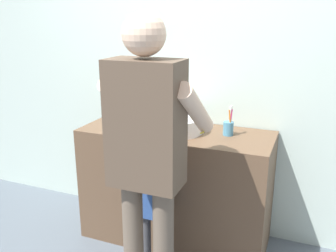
# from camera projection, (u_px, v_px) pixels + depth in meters

# --- Properties ---
(back_wall) EXTENTS (4.40, 0.08, 2.70)m
(back_wall) POSITION_uv_depth(u_px,v_px,m) (191.00, 58.00, 2.75)
(back_wall) COLOR silver
(back_wall) RESTS_ON ground
(vanity_cabinet) EXTENTS (1.37, 0.54, 0.87)m
(vanity_cabinet) POSITION_uv_depth(u_px,v_px,m) (176.00, 186.00, 2.74)
(vanity_cabinet) COLOR brown
(vanity_cabinet) RESTS_ON ground
(sink_basin) EXTENTS (0.39, 0.39, 0.11)m
(sink_basin) POSITION_uv_depth(u_px,v_px,m) (175.00, 124.00, 2.58)
(sink_basin) COLOR white
(sink_basin) RESTS_ON vanity_cabinet
(faucet) EXTENTS (0.18, 0.14, 0.18)m
(faucet) POSITION_uv_depth(u_px,v_px,m) (186.00, 113.00, 2.78)
(faucet) COLOR #B7BABF
(faucet) RESTS_ON vanity_cabinet
(toothbrush_cup) EXTENTS (0.07, 0.07, 0.21)m
(toothbrush_cup) POSITION_uv_depth(u_px,v_px,m) (228.00, 128.00, 2.50)
(toothbrush_cup) COLOR #4C8EB2
(toothbrush_cup) RESTS_ON vanity_cabinet
(child_toddler) EXTENTS (0.27, 0.27, 0.89)m
(child_toddler) POSITION_uv_depth(u_px,v_px,m) (153.00, 198.00, 2.35)
(child_toddler) COLOR #47474C
(child_toddler) RESTS_ON ground
(adult_parent) EXTENTS (0.52, 0.55, 1.68)m
(adult_parent) POSITION_uv_depth(u_px,v_px,m) (147.00, 143.00, 1.94)
(adult_parent) COLOR #6B5B4C
(adult_parent) RESTS_ON ground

